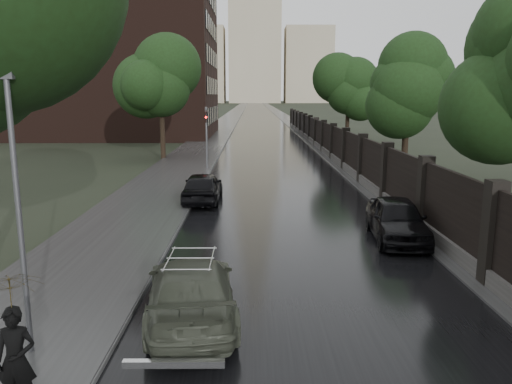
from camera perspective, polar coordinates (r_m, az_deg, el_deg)
name	(u,v)px	position (r m, az deg, el deg)	size (l,w,h in m)	color
road	(256,107)	(196.95, 0.01, 9.66)	(8.00, 420.00, 0.02)	black
sidewalk_left	(241,107)	(197.00, -1.76, 9.68)	(4.00, 420.00, 0.16)	#2D2D2D
verge_right	(270,107)	(197.07, 1.63, 9.67)	(3.00, 420.00, 0.08)	#2D2D2D
fence_right	(329,143)	(39.54, 8.32, 5.51)	(0.45, 75.72, 2.70)	#383533
tree_left_far	(161,88)	(37.49, -10.81, 11.62)	(4.25, 4.25, 7.39)	black
tree_right_b	(408,91)	(30.22, 16.98, 10.97)	(4.08, 4.08, 7.01)	black
tree_right_c	(348,93)	(47.72, 10.51, 11.11)	(4.08, 4.08, 7.01)	black
lamp_post	(19,217)	(9.54, -25.45, -2.57)	(0.25, 0.12, 5.11)	#59595E
traffic_light	(207,132)	(32.11, -5.68, 6.81)	(0.16, 0.32, 4.00)	#59595E
brick_building	(106,48)	(61.42, -16.73, 15.51)	(24.00, 18.00, 20.00)	black
stalinist_tower	(255,37)	(308.73, -0.14, 17.30)	(92.00, 30.00, 159.00)	tan
volga_sedan	(191,290)	(10.92, -7.41, -11.02)	(1.83, 4.51, 1.31)	#404437
hatchback_left	(203,187)	(22.36, -6.13, 0.55)	(1.63, 4.05, 1.38)	black
car_right_near	(397,219)	(17.12, 15.80, -3.01)	(1.67, 4.14, 1.41)	black
pedestrian_umbrella	(11,304)	(8.05, -26.25, -11.37)	(0.95, 0.97, 2.50)	black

